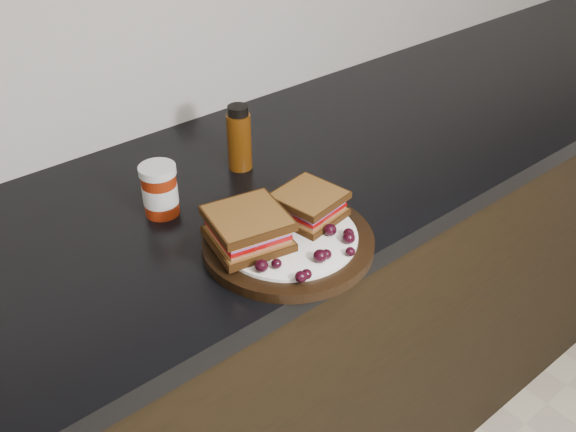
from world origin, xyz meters
The scene contains 28 objects.
base_cabinets centered at (0.00, 1.70, 0.43)m, with size 3.96×0.58×0.86m, color black.
countertop centered at (0.00, 1.70, 0.88)m, with size 3.98×0.60×0.04m, color black.
plate centered at (0.04, 1.50, 0.91)m, with size 0.28×0.28×0.02m, color black.
sandwich_left centered at (-0.03, 1.53, 0.95)m, with size 0.12×0.12×0.05m, color brown, non-canonical shape.
sandwich_right centered at (0.09, 1.52, 0.95)m, with size 0.10×0.10×0.05m, color brown, non-canonical shape.
grape_0 centered at (-0.05, 1.46, 0.93)m, with size 0.02×0.02×0.02m, color black.
grape_1 centered at (-0.03, 1.45, 0.93)m, with size 0.02×0.02×0.02m, color black.
grape_2 centered at (-0.02, 1.40, 0.93)m, with size 0.02×0.02×0.02m, color black.
grape_3 centered at (-0.01, 1.40, 0.93)m, with size 0.02×0.02×0.02m, color black.
grape_4 centered at (0.03, 1.42, 0.93)m, with size 0.02×0.02×0.02m, color black.
grape_5 centered at (0.04, 1.42, 0.93)m, with size 0.02×0.02×0.02m, color black.
grape_6 centered at (0.07, 1.40, 0.93)m, with size 0.02×0.02×0.01m, color black.
grape_7 centered at (0.10, 1.43, 0.93)m, with size 0.02×0.02×0.02m, color black.
grape_8 centered at (0.10, 1.44, 0.93)m, with size 0.02×0.02×0.02m, color black.
grape_9 centered at (0.09, 1.46, 0.93)m, with size 0.02×0.02×0.02m, color black.
grape_10 centered at (0.12, 1.50, 0.93)m, with size 0.02×0.02×0.02m, color black.
grape_11 centered at (0.10, 1.50, 0.93)m, with size 0.02×0.02×0.02m, color black.
grape_12 centered at (0.11, 1.52, 0.93)m, with size 0.02×0.02×0.02m, color black.
grape_13 centered at (0.09, 1.57, 0.93)m, with size 0.02×0.02×0.01m, color black.
grape_14 centered at (-0.01, 1.55, 0.93)m, with size 0.02×0.02×0.02m, color black.
grape_15 centered at (-0.01, 1.53, 0.93)m, with size 0.02×0.02×0.02m, color black.
grape_16 centered at (-0.05, 1.52, 0.93)m, with size 0.02×0.02×0.02m, color black.
grape_17 centered at (-0.05, 1.49, 0.93)m, with size 0.02×0.02×0.02m, color black.
grape_18 centered at (-0.03, 1.54, 0.93)m, with size 0.02×0.02×0.02m, color black.
grape_19 centered at (-0.04, 1.54, 0.93)m, with size 0.02×0.02×0.02m, color black.
grape_20 centered at (-0.01, 1.50, 0.93)m, with size 0.02×0.02×0.02m, color black.
condiment_jar centered at (-0.07, 1.72, 0.95)m, with size 0.06×0.06×0.09m, color maroon.
oil_bottle centered at (0.13, 1.76, 0.96)m, with size 0.05×0.05×0.13m, color #4B2507.
Camera 1 is at (-0.50, 0.86, 1.53)m, focal length 40.00 mm.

